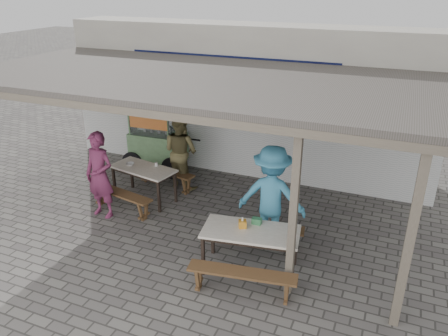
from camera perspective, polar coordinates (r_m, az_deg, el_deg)
The scene contains 17 objects.
ground at distance 8.48m, azimuth -5.73°, elevation -8.26°, with size 60.00×60.00×0.00m, color #64605A.
back_wall at distance 10.84m, azimuth 2.83°, elevation 8.91°, with size 9.00×1.28×3.50m.
warung_roof at distance 8.19m, azimuth -3.42°, elevation 11.27°, with size 9.00×4.21×2.81m.
table_left at distance 9.47m, azimuth -10.49°, elevation -0.40°, with size 1.51×0.91×0.75m.
bench_left_street at distance 9.18m, azimuth -13.29°, elevation -3.74°, with size 1.54×0.57×0.45m.
bench_left_wall at distance 10.07m, azimuth -7.66°, elevation -0.80°, with size 1.54×0.57×0.45m.
table_right at distance 7.10m, azimuth 3.51°, elevation -8.65°, with size 1.64×0.97×0.75m.
bench_right_street at distance 6.73m, azimuth 2.36°, elevation -14.08°, with size 1.67×0.53×0.45m.
bench_right_wall at distance 7.85m, azimuth 4.36°, elevation -8.08°, with size 1.67×0.53×0.45m.
vendor_cart at distance 10.84m, azimuth -8.77°, elevation 3.78°, with size 1.92×0.81×1.54m.
patron_street_side at distance 8.95m, azimuth -15.92°, elevation -0.90°, with size 0.65×0.42×1.77m, color #6B2648.
patron_wall_side at distance 9.88m, azimuth -5.66°, elevation 2.19°, with size 0.85×0.66×1.75m, color brown.
patron_right_table at distance 7.71m, azimuth 6.25°, elevation -3.70°, with size 1.21×0.70×1.88m, color teal.
tissue_box at distance 7.10m, azimuth 2.43°, elevation -7.31°, with size 0.12×0.12×0.12m, color orange.
donation_box at distance 7.21m, azimuth 4.30°, elevation -6.92°, with size 0.15×0.10×0.10m, color #337446.
condiment_jar at distance 9.46m, azimuth -8.84°, elevation 0.48°, with size 0.07×0.07×0.08m, color silver.
condiment_bowl at distance 9.62m, azimuth -12.16°, elevation 0.50°, with size 0.18×0.18×0.04m, color white.
Camera 1 is at (3.51, -6.31, 4.45)m, focal length 35.00 mm.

